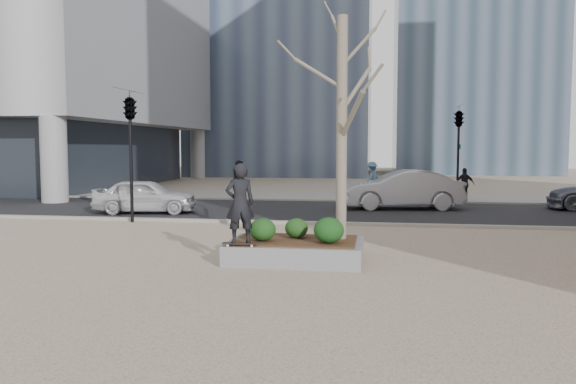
% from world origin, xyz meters
% --- Properties ---
extents(ground, '(120.00, 120.00, 0.00)m').
position_xyz_m(ground, '(0.00, 0.00, 0.00)').
color(ground, tan).
rests_on(ground, ground).
extents(street, '(60.00, 8.00, 0.02)m').
position_xyz_m(street, '(0.00, 10.00, 0.01)').
color(street, black).
rests_on(street, ground).
extents(far_sidewalk, '(60.00, 6.00, 0.02)m').
position_xyz_m(far_sidewalk, '(0.00, 17.00, 0.01)').
color(far_sidewalk, gray).
rests_on(far_sidewalk, ground).
extents(planter, '(3.00, 2.00, 0.45)m').
position_xyz_m(planter, '(1.00, 0.00, 0.23)').
color(planter, gray).
rests_on(planter, ground).
extents(planter_mulch, '(2.70, 1.70, 0.04)m').
position_xyz_m(planter_mulch, '(1.00, 0.00, 0.47)').
color(planter_mulch, '#382314').
rests_on(planter_mulch, planter).
extents(sycamore_tree, '(2.80, 2.80, 6.60)m').
position_xyz_m(sycamore_tree, '(2.00, 0.30, 3.79)').
color(sycamore_tree, gray).
rests_on(sycamore_tree, planter_mulch).
extents(shrub_left, '(0.60, 0.60, 0.51)m').
position_xyz_m(shrub_left, '(0.30, -0.34, 0.74)').
color(shrub_left, '#143E13').
rests_on(shrub_left, planter_mulch).
extents(shrub_middle, '(0.53, 0.53, 0.45)m').
position_xyz_m(shrub_middle, '(0.99, 0.19, 0.72)').
color(shrub_middle, '#113714').
rests_on(shrub_middle, planter_mulch).
extents(shrub_right, '(0.66, 0.66, 0.56)m').
position_xyz_m(shrub_right, '(1.78, -0.41, 0.77)').
color(shrub_right, '#133B12').
rests_on(shrub_right, planter_mulch).
extents(skateboard, '(0.79, 0.25, 0.08)m').
position_xyz_m(skateboard, '(-0.08, -0.87, 0.49)').
color(skateboard, black).
rests_on(skateboard, planter).
extents(skateboarder, '(0.73, 0.62, 1.71)m').
position_xyz_m(skateboarder, '(-0.08, -0.87, 1.38)').
color(skateboarder, black).
rests_on(skateboarder, skateboard).
extents(police_car, '(4.12, 2.17, 1.34)m').
position_xyz_m(police_car, '(-6.07, 8.06, 0.69)').
color(police_car, silver).
rests_on(police_car, street).
extents(car_silver, '(5.09, 2.38, 1.61)m').
position_xyz_m(car_silver, '(3.82, 11.14, 0.83)').
color(car_silver, '#989AA0').
rests_on(car_silver, street).
extents(pedestrian_a, '(0.83, 1.00, 1.87)m').
position_xyz_m(pedestrian_a, '(-4.29, 15.95, 0.96)').
color(pedestrian_a, black).
rests_on(pedestrian_a, far_sidewalk).
extents(pedestrian_b, '(1.11, 1.33, 1.79)m').
position_xyz_m(pedestrian_b, '(2.52, 17.56, 0.92)').
color(pedestrian_b, '#476780').
rests_on(pedestrian_b, far_sidewalk).
extents(pedestrian_c, '(0.91, 0.39, 1.55)m').
position_xyz_m(pedestrian_c, '(6.98, 15.60, 0.80)').
color(pedestrian_c, black).
rests_on(pedestrian_c, far_sidewalk).
extents(traffic_light_near, '(0.60, 2.48, 4.50)m').
position_xyz_m(traffic_light_near, '(-5.50, 5.60, 2.25)').
color(traffic_light_near, black).
rests_on(traffic_light_near, ground).
extents(traffic_light_far, '(0.60, 2.48, 4.50)m').
position_xyz_m(traffic_light_far, '(6.50, 14.60, 2.25)').
color(traffic_light_far, black).
rests_on(traffic_light_far, ground).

